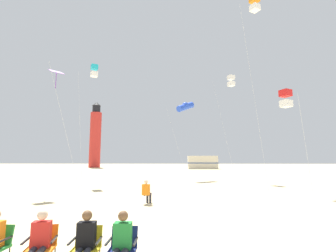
% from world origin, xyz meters
% --- Properties ---
extents(ground, '(200.00, 200.00, 0.00)m').
position_xyz_m(ground, '(0.00, 0.00, 0.00)').
color(ground, '#D3BC8C').
extents(camp_chair_orange, '(0.64, 0.66, 0.82)m').
position_xyz_m(camp_chair_orange, '(-0.17, -2.84, 0.50)').
color(camp_chair_orange, orange).
rests_on(camp_chair_orange, ground).
extents(spectator_orange_chair, '(0.41, 0.55, 1.16)m').
position_xyz_m(spectator_orange_chair, '(-0.14, -2.98, 0.61)').
color(spectator_orange_chair, red).
rests_on(spectator_orange_chair, ground).
extents(camp_chair_yellow, '(0.59, 0.60, 0.82)m').
position_xyz_m(camp_chair_yellow, '(0.75, -2.86, 0.50)').
color(camp_chair_yellow, yellow).
rests_on(camp_chair_yellow, ground).
extents(spectator_yellow_chair, '(0.36, 0.52, 1.16)m').
position_xyz_m(spectator_yellow_chair, '(0.76, -3.00, 0.61)').
color(spectator_yellow_chair, black).
rests_on(spectator_yellow_chair, ground).
extents(camp_chair_navy, '(0.56, 0.57, 0.82)m').
position_xyz_m(camp_chair_navy, '(1.47, -2.88, 0.50)').
color(camp_chair_navy, navy).
rests_on(camp_chair_navy, ground).
extents(spectator_navy_chair, '(0.34, 0.51, 1.16)m').
position_xyz_m(spectator_navy_chair, '(1.47, -3.01, 0.61)').
color(spectator_navy_chair, '#238438').
rests_on(spectator_navy_chair, ground).
extents(kite_flyer_standing, '(0.45, 0.56, 1.16)m').
position_xyz_m(kite_flyer_standing, '(1.06, 4.39, 0.61)').
color(kite_flyer_standing, orange).
rests_on(kite_flyer_standing, ground).
extents(kite_diamond_violet, '(2.47, 2.47, 8.37)m').
position_xyz_m(kite_diamond_violet, '(-5.72, 8.22, 7.85)').
color(kite_diamond_violet, silver).
rests_on(kite_diamond_violet, ground).
extents(kite_box_scarlet, '(1.76, 1.76, 6.65)m').
position_xyz_m(kite_box_scarlet, '(9.69, 8.05, 6.07)').
color(kite_box_scarlet, silver).
rests_on(kite_box_scarlet, ground).
extents(kite_box_cyan, '(2.01, 2.01, 11.01)m').
position_xyz_m(kite_box_cyan, '(-5.23, 14.23, 10.42)').
color(kite_box_cyan, silver).
rests_on(kite_box_cyan, ground).
extents(kite_box_white, '(2.31, 2.31, 10.91)m').
position_xyz_m(kite_box_white, '(8.31, 17.39, 10.31)').
color(kite_box_white, silver).
rests_on(kite_box_white, ground).
extents(kite_box_orange, '(1.52, 1.52, 14.47)m').
position_xyz_m(kite_box_orange, '(8.53, 9.66, 13.85)').
color(kite_box_orange, silver).
rests_on(kite_box_orange, ground).
extents(kite_tube_blue, '(3.33, 3.38, 8.75)m').
position_xyz_m(kite_tube_blue, '(3.55, 19.50, 8.05)').
color(kite_tube_blue, silver).
rests_on(kite_tube_blue, ground).
extents(lighthouse_distant, '(2.80, 2.80, 16.80)m').
position_xyz_m(lighthouse_distant, '(-18.20, 54.11, 7.84)').
color(lighthouse_distant, red).
rests_on(lighthouse_distant, ground).
extents(rv_van_cream, '(6.49, 2.47, 2.80)m').
position_xyz_m(rv_van_cream, '(8.19, 46.47, 1.39)').
color(rv_van_cream, beige).
rests_on(rv_van_cream, ground).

